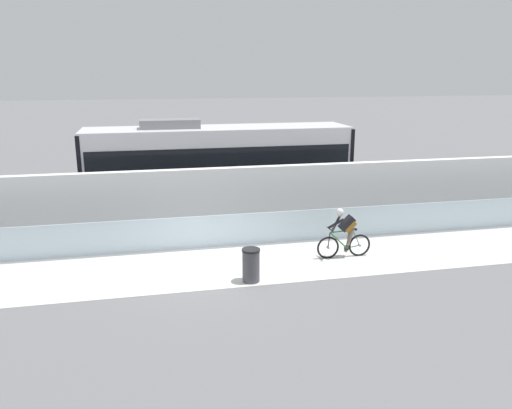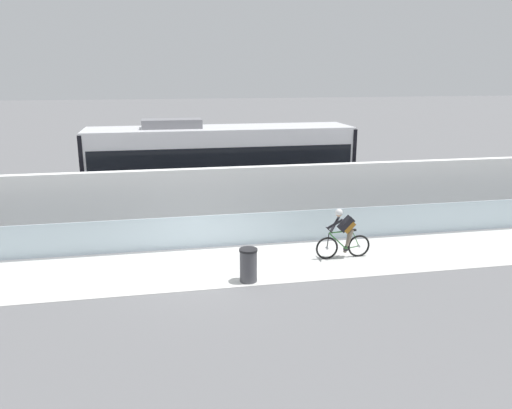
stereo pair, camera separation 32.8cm
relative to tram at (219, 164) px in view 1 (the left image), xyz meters
name	(u,v)px [view 1 (the left image)]	position (x,y,z in m)	size (l,w,h in m)	color
ground_plane	(208,268)	(-1.33, -6.85, -1.89)	(200.00, 200.00, 0.00)	slate
bike_path_deck	(208,268)	(-1.33, -6.85, -1.89)	(32.00, 3.20, 0.01)	silver
glass_parapet	(201,232)	(-1.33, -5.00, -1.35)	(32.00, 0.05, 1.09)	silver
concrete_barrier_wall	(195,201)	(-1.33, -3.20, -0.73)	(32.00, 0.36, 2.33)	white
tram_rail_near	(190,214)	(-1.33, -0.72, -1.89)	(32.00, 0.08, 0.01)	#595654
tram_rail_far	(187,205)	(-1.33, 0.72, -1.89)	(32.00, 0.08, 0.01)	#595654
tram	(219,164)	(0.00, 0.00, 0.00)	(11.06, 2.54, 3.81)	silver
cyclist_on_bike	(345,234)	(2.96, -6.85, -1.11)	(1.77, 0.58, 1.61)	black
trash_bin	(251,265)	(-0.28, -8.10, -1.41)	(0.51, 0.51, 0.96)	#47474C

